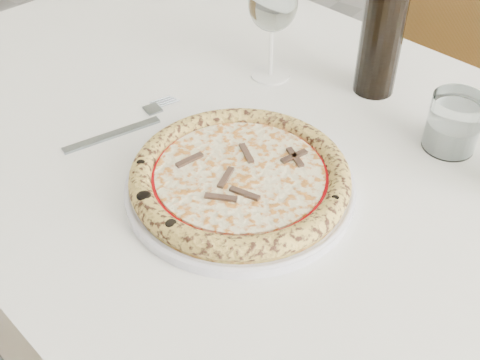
% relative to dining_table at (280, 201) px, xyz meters
% --- Properties ---
extents(floor, '(5.00, 6.00, 0.02)m').
position_rel_dining_table_xyz_m(floor, '(-0.16, 0.16, -0.68)').
color(floor, slate).
rests_on(floor, ground).
extents(dining_table, '(1.51, 1.02, 0.76)m').
position_rel_dining_table_xyz_m(dining_table, '(0.00, 0.00, 0.00)').
color(dining_table, brown).
rests_on(dining_table, floor).
extents(chair_far, '(0.40, 0.40, 0.93)m').
position_rel_dining_table_xyz_m(chair_far, '(-0.01, 0.76, -0.13)').
color(chair_far, brown).
rests_on(chair_far, floor).
extents(plate, '(0.30, 0.30, 0.02)m').
position_rel_dining_table_xyz_m(plate, '(0.00, -0.10, 0.10)').
color(plate, silver).
rests_on(plate, dining_table).
extents(pizza, '(0.29, 0.29, 0.03)m').
position_rel_dining_table_xyz_m(pizza, '(-0.00, -0.10, 0.12)').
color(pizza, tan).
rests_on(pizza, plate).
extents(fork, '(0.06, 0.21, 0.00)m').
position_rel_dining_table_xyz_m(fork, '(-0.22, -0.09, 0.09)').
color(fork, gray).
rests_on(fork, dining_table).
extents(wine_glass, '(0.08, 0.08, 0.17)m').
position_rel_dining_table_xyz_m(wine_glass, '(-0.14, 0.16, 0.21)').
color(wine_glass, white).
rests_on(wine_glass, dining_table).
extents(tumbler, '(0.07, 0.07, 0.08)m').
position_rel_dining_table_xyz_m(tumbler, '(0.18, 0.16, 0.13)').
color(tumbler, silver).
rests_on(tumbler, dining_table).
extents(wine_bottle, '(0.06, 0.06, 0.26)m').
position_rel_dining_table_xyz_m(wine_bottle, '(0.02, 0.23, 0.20)').
color(wine_bottle, black).
rests_on(wine_bottle, dining_table).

